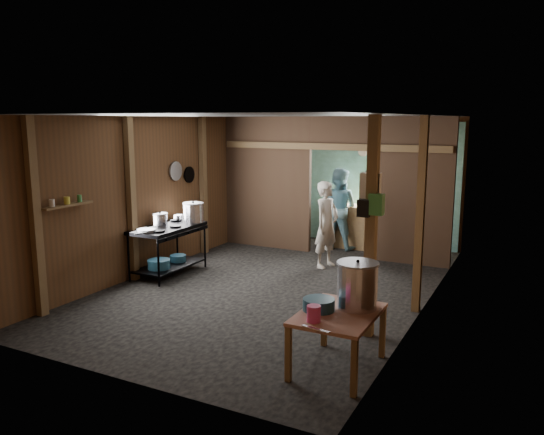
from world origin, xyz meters
The scene contains 42 objects.
floor centered at (0.00, 0.00, 0.00)m, with size 4.50×7.00×0.00m, color black.
ceiling centered at (0.00, 0.00, 2.60)m, with size 4.50×7.00×0.00m, color #252423.
wall_back centered at (0.00, 3.50, 1.30)m, with size 4.50×0.00×2.60m, color #55331C.
wall_front centered at (0.00, -3.50, 1.30)m, with size 4.50×0.00×2.60m, color #55331C.
wall_left centered at (-2.25, 0.00, 1.30)m, with size 0.00×7.00×2.60m, color #55331C.
wall_right centered at (2.25, 0.00, 1.30)m, with size 0.00×7.00×2.60m, color #55331C.
partition_left centered at (-1.32, 2.20, 1.30)m, with size 1.85×0.10×2.60m, color #433120.
partition_right centered at (1.57, 2.20, 1.30)m, with size 1.35×0.10×2.60m, color #433120.
partition_header centered at (0.25, 2.20, 2.30)m, with size 1.30×0.10×0.60m, color #433120.
turquoise_panel centered at (0.00, 3.44, 1.25)m, with size 4.40×0.06×2.50m, color #7CC3C5.
back_counter centered at (0.30, 2.95, 0.42)m, with size 1.20×0.50×0.85m, color brown.
wall_clock centered at (0.25, 3.40, 1.90)m, with size 0.20×0.20×0.03m, color silver.
post_left_a centered at (-2.18, -2.60, 1.30)m, with size 0.10×0.12×2.60m, color brown.
post_left_b centered at (-2.18, -0.80, 1.30)m, with size 0.10×0.12×2.60m, color brown.
post_left_c centered at (-2.18, 1.20, 1.30)m, with size 0.10×0.12×2.60m, color brown.
post_right centered at (2.18, -0.20, 1.30)m, with size 0.10×0.12×2.60m, color brown.
post_free centered at (1.85, -1.30, 1.30)m, with size 0.12×0.12×2.60m, color brown.
cross_beam centered at (0.00, 2.15, 2.05)m, with size 4.40×0.12×0.12m, color brown.
pan_lid_big centered at (-2.21, 0.40, 1.65)m, with size 0.34×0.34×0.03m, color gray.
pan_lid_small centered at (-2.21, 0.80, 1.55)m, with size 0.30×0.30×0.03m, color black.
wall_shelf centered at (-2.15, -2.10, 1.40)m, with size 0.14×0.80×0.03m, color brown.
jar_white centered at (-2.15, -2.35, 1.47)m, with size 0.07×0.07×0.10m, color silver.
jar_yellow centered at (-2.15, -2.10, 1.47)m, with size 0.08×0.08×0.10m, color yellow.
jar_green centered at (-2.15, -1.88, 1.47)m, with size 0.06×0.06×0.10m, color #388C43.
bag_white centered at (1.80, -1.22, 1.78)m, with size 0.22×0.15×0.32m, color silver.
bag_green centered at (1.92, -1.36, 1.60)m, with size 0.16×0.12×0.24m, color #388C43.
bag_black centered at (1.78, -1.38, 1.55)m, with size 0.14×0.10×0.20m, color black.
gas_range centered at (-1.88, -0.30, 0.41)m, with size 0.71×1.38×0.81m, color black, non-canonical shape.
prep_table centered at (1.83, -2.30, 0.30)m, with size 0.75×1.03×0.61m, color #AC6C54, non-canonical shape.
stove_pot_large centered at (-1.71, 0.20, 0.97)m, with size 0.35×0.35×0.36m, color silver, non-canonical shape.
stove_pot_med centered at (-2.05, -0.28, 0.90)m, with size 0.25×0.25×0.22m, color silver, non-canonical shape.
stove_saucepan centered at (-2.05, 0.21, 0.86)m, with size 0.15×0.15×0.10m, color silver.
frying_pan centered at (-1.88, -0.83, 0.84)m, with size 0.28×0.50×0.07m, color gray, non-canonical shape.
blue_tub_front centered at (-1.88, -0.56, 0.23)m, with size 0.36×0.36×0.15m, color navy.
blue_tub_back centered at (-1.88, -0.05, 0.21)m, with size 0.27×0.27×0.11m, color navy.
stock_pot centered at (1.95, -2.07, 0.84)m, with size 0.44×0.44×0.51m, color silver, non-canonical shape.
wash_basin centered at (1.62, -2.32, 0.67)m, with size 0.33×0.33×0.12m, color navy.
pink_bucket centered at (1.70, -2.64, 0.69)m, with size 0.14×0.14×0.16m, color #CE397B.
knife centered at (1.79, -2.81, 0.61)m, with size 0.30×0.04×0.01m, color silver.
yellow_tub centered at (0.67, 2.95, 0.96)m, with size 0.39×0.39×0.22m, color yellow.
cook centered at (0.29, 1.31, 0.75)m, with size 0.55×0.36×1.50m, color beige.
worker_back centered at (-0.01, 2.71, 0.80)m, with size 0.78×0.61×1.60m, color #6493A1.
Camera 1 is at (3.59, -7.24, 2.55)m, focal length 35.50 mm.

